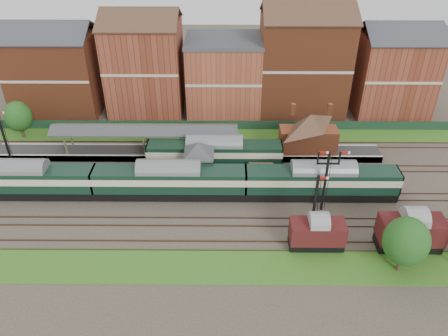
{
  "coord_description": "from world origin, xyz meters",
  "views": [
    {
      "loc": [
        0.55,
        -44.1,
        33.13
      ],
      "look_at": [
        0.21,
        2.0,
        3.0
      ],
      "focal_mm": 35.0,
      "sensor_mm": 36.0,
      "label": 1
    }
  ],
  "objects_px": {
    "signal_box": "(199,161)",
    "goods_van_a": "(317,233)",
    "semaphore_bracket": "(326,178)",
    "dmu_train": "(170,180)",
    "platform_railcar": "(215,153)"
  },
  "relations": [
    {
      "from": "semaphore_bracket",
      "to": "platform_railcar",
      "type": "height_order",
      "value": "semaphore_bracket"
    },
    {
      "from": "signal_box",
      "to": "dmu_train",
      "type": "height_order",
      "value": "signal_box"
    },
    {
      "from": "dmu_train",
      "to": "goods_van_a",
      "type": "relative_size",
      "value": 9.69
    },
    {
      "from": "semaphore_bracket",
      "to": "goods_van_a",
      "type": "height_order",
      "value": "semaphore_bracket"
    },
    {
      "from": "semaphore_bracket",
      "to": "dmu_train",
      "type": "relative_size",
      "value": 0.15
    },
    {
      "from": "dmu_train",
      "to": "semaphore_bracket",
      "type": "bearing_deg",
      "value": -7.69
    },
    {
      "from": "dmu_train",
      "to": "goods_van_a",
      "type": "xyz_separation_m",
      "value": [
        16.67,
        -9.0,
        -0.51
      ]
    },
    {
      "from": "platform_railcar",
      "to": "goods_van_a",
      "type": "height_order",
      "value": "platform_railcar"
    },
    {
      "from": "semaphore_bracket",
      "to": "goods_van_a",
      "type": "xyz_separation_m",
      "value": [
        -1.84,
        -6.5,
        -2.63
      ]
    },
    {
      "from": "goods_van_a",
      "to": "platform_railcar",
      "type": "bearing_deg",
      "value": 126.1
    },
    {
      "from": "platform_railcar",
      "to": "signal_box",
      "type": "bearing_deg",
      "value": -120.26
    },
    {
      "from": "semaphore_bracket",
      "to": "goods_van_a",
      "type": "distance_m",
      "value": 7.25
    },
    {
      "from": "semaphore_bracket",
      "to": "goods_van_a",
      "type": "relative_size",
      "value": 1.41
    },
    {
      "from": "signal_box",
      "to": "goods_van_a",
      "type": "bearing_deg",
      "value": -42.87
    },
    {
      "from": "dmu_train",
      "to": "signal_box",
      "type": "bearing_deg",
      "value": 43.14
    }
  ]
}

